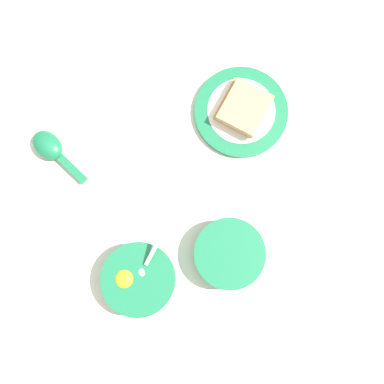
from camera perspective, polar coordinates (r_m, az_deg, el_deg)
name	(u,v)px	position (r m, az deg, el deg)	size (l,w,h in m)	color
ground_plane	(159,155)	(0.91, -4.22, 4.66)	(3.00, 3.00, 0.00)	silver
egg_bowl	(139,279)	(0.87, -6.80, -10.92)	(0.14, 0.14, 0.08)	#196B42
toast_plate	(241,112)	(0.93, 6.24, 10.08)	(0.19, 0.19, 0.01)	#196B42
toast_sandwich	(244,108)	(0.91, 6.64, 10.58)	(0.13, 0.13, 0.03)	tan
soup_spoon	(51,148)	(0.94, -17.50, 5.31)	(0.14, 0.09, 0.03)	#196B42
congee_bowl	(229,254)	(0.86, 4.72, -7.83)	(0.13, 0.13, 0.05)	#196B42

